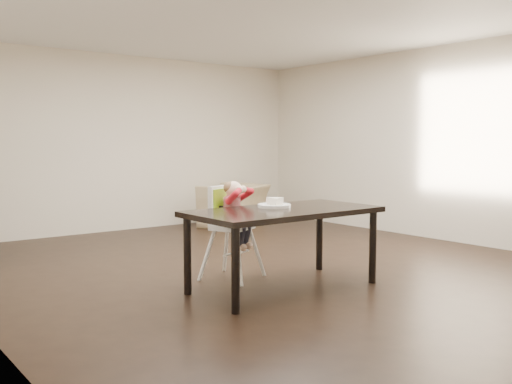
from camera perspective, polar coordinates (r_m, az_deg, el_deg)
ground at (r=6.29m, az=1.71°, el=-7.54°), size 7.00×7.00×0.00m
room_walls at (r=6.16m, az=1.76°, el=9.55°), size 6.02×7.02×2.71m
dining_table at (r=5.30m, az=2.80°, el=-2.55°), size 1.80×0.90×0.75m
high_chair at (r=5.70m, az=-2.60°, el=-1.80°), size 0.54×0.54×0.98m
plate at (r=5.42m, az=1.88°, el=-1.20°), size 0.33×0.33×0.09m
armchair at (r=9.31m, az=-2.18°, el=-0.64°), size 1.23×1.10×0.90m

